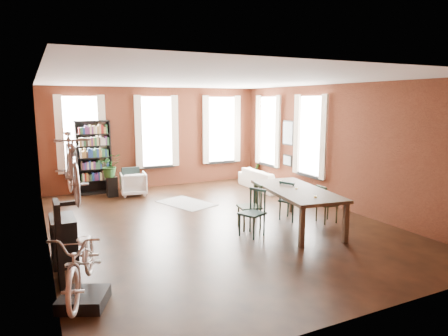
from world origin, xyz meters
TOP-DOWN VIEW (x-y plane):
  - room at (0.25, 0.62)m, footprint 9.00×9.04m
  - dining_table at (1.48, -1.06)m, footprint 1.51×2.67m
  - dining_chair_a at (0.32, -1.14)m, footprint 0.59×0.59m
  - dining_chair_b at (0.51, -0.70)m, footprint 0.53×0.53m
  - dining_chair_c at (2.35, -1.07)m, footprint 0.41×0.41m
  - dining_chair_d at (1.71, -0.54)m, footprint 0.56×0.56m
  - bookshelf at (-2.00, 4.30)m, footprint 1.00×0.32m
  - white_armchair at (-1.02, 3.58)m, footprint 0.81×0.77m
  - cream_sofa at (2.95, 2.60)m, footprint 0.61×2.08m
  - striped_rug at (0.04, 1.95)m, footprint 1.44×1.79m
  - bike_trainer at (-3.18, -2.63)m, footprint 0.80×0.80m
  - bike_wall_rack at (-3.40, -1.80)m, footprint 0.16×0.60m
  - console_table at (-3.28, -0.90)m, footprint 0.40×0.80m
  - plant_stand at (-1.61, 3.70)m, footprint 0.30×0.30m
  - plant_by_sofa at (3.37, 3.89)m, footprint 0.37×0.65m
  - plant_small at (3.37, 0.64)m, footprint 0.36×0.42m
  - bicycle_floor at (-3.16, -2.60)m, footprint 0.86×1.07m
  - bicycle_hung at (-3.15, -1.80)m, footprint 0.47×1.00m
  - plant_on_stand at (-1.65, 3.68)m, footprint 0.70×0.76m

SIDE VIEW (x-z plane):
  - striped_rug at x=0.04m, z-range 0.00..0.01m
  - plant_small at x=3.37m, z-range 0.00..0.13m
  - bike_trainer at x=-3.18m, z-range 0.00..0.17m
  - plant_by_sofa at x=3.37m, z-range 0.00..0.29m
  - plant_stand at x=-1.61m, z-range 0.00..0.58m
  - white_armchair at x=-1.02m, z-range 0.00..0.75m
  - console_table at x=-3.28m, z-range 0.00..0.80m
  - cream_sofa at x=2.95m, z-range 0.00..0.81m
  - dining_chair_c at x=2.35m, z-range 0.00..0.86m
  - dining_table at x=1.48m, z-range 0.00..0.86m
  - dining_chair_d at x=1.71m, z-range 0.00..0.93m
  - dining_chair_a at x=0.32m, z-range 0.00..0.96m
  - dining_chair_b at x=0.51m, z-range 0.00..0.99m
  - bike_wall_rack at x=-3.40m, z-range 0.00..1.30m
  - plant_on_stand at x=-1.65m, z-range 0.58..1.11m
  - bicycle_floor at x=-3.16m, z-range 0.17..1.95m
  - bookshelf at x=-2.00m, z-range 0.00..2.20m
  - bicycle_hung at x=-3.15m, z-range 1.30..2.96m
  - room at x=0.25m, z-range 0.53..3.75m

